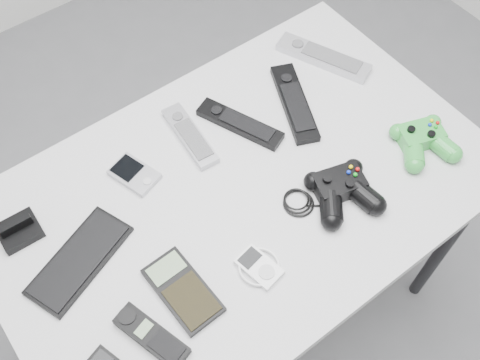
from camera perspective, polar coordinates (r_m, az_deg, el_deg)
floor at (r=1.89m, az=0.25°, el=-14.44°), size 3.50×3.50×0.00m
desk at (r=1.30m, az=0.13°, el=-2.36°), size 1.11×0.71×0.74m
pda_keyboard at (r=1.20m, az=-15.99°, el=-7.79°), size 0.25×0.18×0.01m
dock_bracket at (r=1.25m, az=-21.67°, el=-4.59°), size 0.09×0.08×0.04m
pda at (r=1.27m, az=-10.69°, el=0.61°), size 0.10×0.12×0.02m
remote_silver_a at (r=1.32m, az=-5.12°, el=4.55°), size 0.07×0.20×0.02m
remote_black_a at (r=1.33m, az=-0.02°, el=5.77°), size 0.13×0.22×0.02m
remote_black_b at (r=1.38m, az=5.55°, el=7.87°), size 0.15×0.24×0.02m
remote_silver_b at (r=1.49m, az=8.46°, el=12.27°), size 0.15×0.25×0.02m
cordless_handset at (r=1.10m, az=-8.98°, el=-15.38°), size 0.09×0.16×0.02m
calculator at (r=1.13m, az=-5.84°, el=-11.05°), size 0.09×0.17×0.02m
mp3_player at (r=1.15m, az=1.95°, el=-8.80°), size 0.10×0.10×0.02m
controller_black at (r=1.23m, az=10.34°, el=-0.91°), size 0.29×0.23×0.05m
controller_green at (r=1.35m, az=18.14°, el=3.96°), size 0.18×0.19×0.05m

